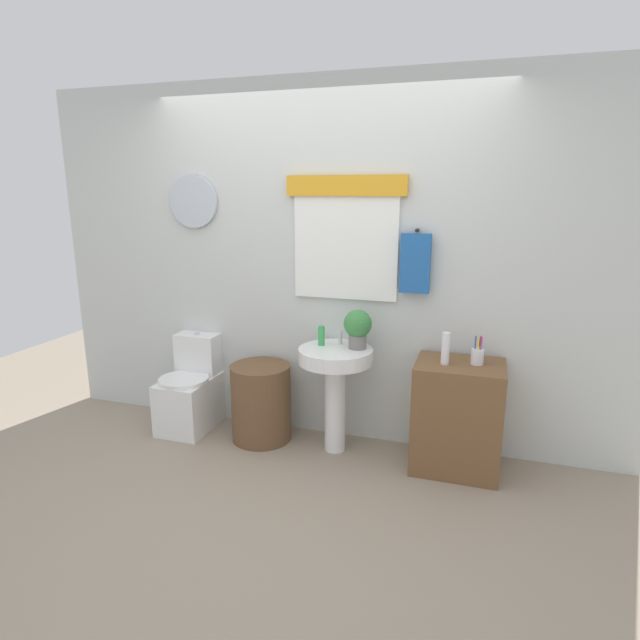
{
  "coord_description": "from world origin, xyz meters",
  "views": [
    {
      "loc": [
        1.13,
        -2.51,
        1.84
      ],
      "look_at": [
        0.08,
        0.8,
        0.97
      ],
      "focal_mm": 29.52,
      "sensor_mm": 36.0,
      "label": 1
    }
  ],
  "objects": [
    {
      "name": "ground_plane",
      "position": [
        0.0,
        0.0,
        0.0
      ],
      "size": [
        8.0,
        8.0,
        0.0
      ],
      "primitive_type": "plane",
      "color": "gray"
    },
    {
      "name": "back_wall",
      "position": [
        0.0,
        1.15,
        1.31
      ],
      "size": [
        4.4,
        0.18,
        2.6
      ],
      "color": "silver",
      "rests_on": "ground_plane"
    },
    {
      "name": "toilet",
      "position": [
        -1.01,
        0.88,
        0.29
      ],
      "size": [
        0.38,
        0.51,
        0.74
      ],
      "color": "white",
      "rests_on": "ground_plane"
    },
    {
      "name": "laundry_hamper",
      "position": [
        -0.4,
        0.85,
        0.29
      ],
      "size": [
        0.44,
        0.44,
        0.58
      ],
      "primitive_type": "cylinder",
      "color": "brown",
      "rests_on": "ground_plane"
    },
    {
      "name": "pedestal_sink",
      "position": [
        0.18,
        0.85,
        0.58
      ],
      "size": [
        0.52,
        0.52,
        0.76
      ],
      "color": "white",
      "rests_on": "ground_plane"
    },
    {
      "name": "faucet",
      "position": [
        0.18,
        0.97,
        0.81
      ],
      "size": [
        0.03,
        0.03,
        0.1
      ],
      "primitive_type": "cylinder",
      "color": "silver",
      "rests_on": "pedestal_sink"
    },
    {
      "name": "wooden_cabinet",
      "position": [
        1.02,
        0.85,
        0.37
      ],
      "size": [
        0.57,
        0.44,
        0.74
      ],
      "primitive_type": "cube",
      "color": "brown",
      "rests_on": "ground_plane"
    },
    {
      "name": "soap_bottle",
      "position": [
        0.06,
        0.9,
        0.83
      ],
      "size": [
        0.05,
        0.05,
        0.14
      ],
      "primitive_type": "cylinder",
      "color": "green",
      "rests_on": "pedestal_sink"
    },
    {
      "name": "potted_plant",
      "position": [
        0.32,
        0.91,
        0.92
      ],
      "size": [
        0.2,
        0.2,
        0.27
      ],
      "color": "slate",
      "rests_on": "pedestal_sink"
    },
    {
      "name": "lotion_bottle",
      "position": [
        0.92,
        0.81,
        0.85
      ],
      "size": [
        0.05,
        0.05,
        0.21
      ],
      "primitive_type": "cylinder",
      "color": "white",
      "rests_on": "wooden_cabinet"
    },
    {
      "name": "toothbrush_cup",
      "position": [
        1.12,
        0.87,
        0.8
      ],
      "size": [
        0.08,
        0.08,
        0.19
      ],
      "color": "silver",
      "rests_on": "wooden_cabinet"
    }
  ]
}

